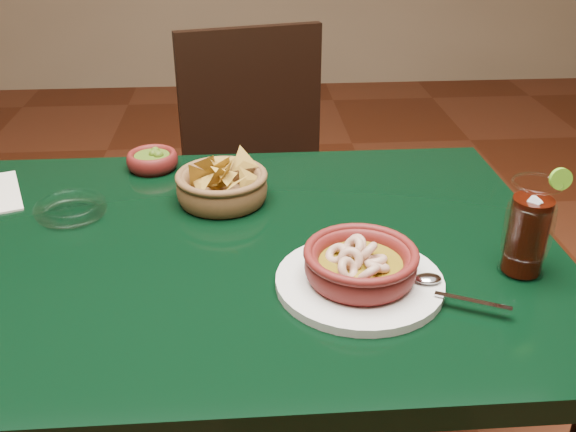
{
  "coord_description": "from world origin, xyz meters",
  "views": [
    {
      "loc": [
        0.07,
        -0.95,
        1.3
      ],
      "look_at": [
        0.14,
        -0.02,
        0.81
      ],
      "focal_mm": 40.0,
      "sensor_mm": 36.0,
      "label": 1
    }
  ],
  "objects": [
    {
      "name": "glass_ashtray",
      "position": [
        -0.25,
        0.12,
        0.77
      ],
      "size": [
        0.14,
        0.14,
        0.03
      ],
      "color": "white",
      "rests_on": "dining_table"
    },
    {
      "name": "guacamole_ramekin",
      "position": [
        -0.12,
        0.33,
        0.77
      ],
      "size": [
        0.13,
        0.13,
        0.04
      ],
      "color": "#541312",
      "rests_on": "dining_table"
    },
    {
      "name": "dining_table",
      "position": [
        0.0,
        0.0,
        0.65
      ],
      "size": [
        1.2,
        0.8,
        0.75
      ],
      "color": "black",
      "rests_on": "ground"
    },
    {
      "name": "cola_drink",
      "position": [
        0.5,
        -0.12,
        0.83
      ],
      "size": [
        0.15,
        0.15,
        0.18
      ],
      "color": "white",
      "rests_on": "dining_table"
    },
    {
      "name": "dining_chair",
      "position": [
        0.13,
        0.71,
        0.52
      ],
      "size": [
        0.53,
        0.53,
        0.94
      ],
      "color": "black",
      "rests_on": "ground"
    },
    {
      "name": "chip_basket",
      "position": [
        0.03,
        0.16,
        0.78
      ],
      "size": [
        0.21,
        0.21,
        0.12
      ],
      "color": "brown",
      "rests_on": "dining_table"
    },
    {
      "name": "shrimp_plate",
      "position": [
        0.24,
        -0.14,
        0.78
      ],
      "size": [
        0.33,
        0.26,
        0.08
      ],
      "color": "silver",
      "rests_on": "dining_table"
    }
  ]
}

